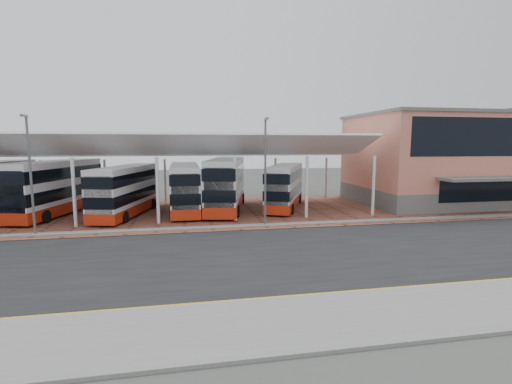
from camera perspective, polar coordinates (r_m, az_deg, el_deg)
ground at (r=21.92m, az=-0.26°, el=-9.02°), size 140.00×140.00×0.00m
road at (r=20.97m, az=0.24°, el=-9.75°), size 120.00×14.00×0.02m
forecourt at (r=34.72m, az=-0.92°, el=-2.81°), size 72.00×16.00×0.06m
sidewalk at (r=13.73m, az=6.99°, el=-19.19°), size 120.00×4.00×0.14m
north_kerb at (r=27.82m, az=-2.59°, el=-5.31°), size 120.00×0.80×0.14m
yellow_line_near at (r=15.48m, az=4.65°, el=-16.13°), size 120.00×0.12×0.01m
yellow_line_far at (r=15.75m, az=4.35°, el=-15.71°), size 120.00×0.12×0.01m
canopy at (r=34.67m, az=-14.44°, el=6.53°), size 37.00×11.63×7.07m
terminal at (r=43.80m, az=27.13°, el=4.60°), size 18.40×14.40×9.25m
lamp_west at (r=28.86m, az=-31.41°, el=2.68°), size 0.16×0.90×8.07m
lamp_east at (r=27.62m, az=1.45°, el=3.60°), size 0.16×0.90×8.07m
bus_1 at (r=36.67m, az=-28.42°, el=0.56°), size 5.39×11.64×4.68m
bus_2 at (r=33.85m, az=-19.30°, el=0.16°), size 4.83×10.55×4.24m
bus_3 at (r=34.32m, az=-10.88°, el=0.58°), size 2.67×10.41×4.28m
bus_4 at (r=34.71m, az=-4.60°, el=1.17°), size 5.02×11.88×4.77m
bus_5 at (r=35.75m, az=4.44°, el=0.83°), size 6.09×10.07×4.11m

